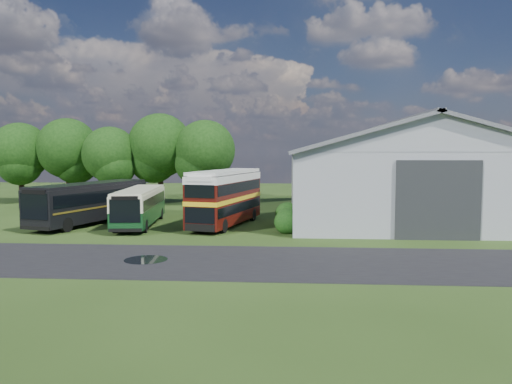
# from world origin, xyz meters

# --- Properties ---
(ground) EXTENTS (120.00, 120.00, 0.00)m
(ground) POSITION_xyz_m (0.00, 0.00, 0.00)
(ground) COLOR #1F3410
(ground) RESTS_ON ground
(asphalt_road) EXTENTS (60.00, 8.00, 0.02)m
(asphalt_road) POSITION_xyz_m (3.00, -3.00, 0.00)
(asphalt_road) COLOR black
(asphalt_road) RESTS_ON ground
(puddle) EXTENTS (2.20, 2.20, 0.01)m
(puddle) POSITION_xyz_m (-1.50, -3.00, 0.00)
(puddle) COLOR black
(puddle) RESTS_ON ground
(storage_shed) EXTENTS (18.80, 24.80, 8.15)m
(storage_shed) POSITION_xyz_m (15.00, 15.98, 4.17)
(storage_shed) COLOR gray
(storage_shed) RESTS_ON ground
(tree_far_left) EXTENTS (6.12, 6.12, 8.64)m
(tree_far_left) POSITION_xyz_m (-23.00, 24.00, 5.56)
(tree_far_left) COLOR black
(tree_far_left) RESTS_ON ground
(tree_left_a) EXTENTS (6.46, 6.46, 9.12)m
(tree_left_a) POSITION_xyz_m (-18.00, 24.50, 5.87)
(tree_left_a) COLOR black
(tree_left_a) RESTS_ON ground
(tree_left_b) EXTENTS (5.78, 5.78, 8.16)m
(tree_left_b) POSITION_xyz_m (-13.00, 23.50, 5.25)
(tree_left_b) COLOR black
(tree_left_b) RESTS_ON ground
(tree_mid) EXTENTS (6.80, 6.80, 9.60)m
(tree_mid) POSITION_xyz_m (-8.00, 24.80, 6.18)
(tree_mid) COLOR black
(tree_mid) RESTS_ON ground
(tree_right_a) EXTENTS (6.26, 6.26, 8.83)m
(tree_right_a) POSITION_xyz_m (-3.00, 23.80, 5.69)
(tree_right_a) COLOR black
(tree_right_a) RESTS_ON ground
(shrub_front) EXTENTS (1.70, 1.70, 1.70)m
(shrub_front) POSITION_xyz_m (5.60, 6.00, 0.00)
(shrub_front) COLOR #194714
(shrub_front) RESTS_ON ground
(shrub_mid) EXTENTS (1.60, 1.60, 1.60)m
(shrub_mid) POSITION_xyz_m (5.60, 8.00, 0.00)
(shrub_mid) COLOR #194714
(shrub_mid) RESTS_ON ground
(shrub_back) EXTENTS (1.80, 1.80, 1.80)m
(shrub_back) POSITION_xyz_m (5.60, 10.00, 0.00)
(shrub_back) COLOR #194714
(shrub_back) RESTS_ON ground
(bus_green_single) EXTENTS (3.36, 10.18, 2.76)m
(bus_green_single) POSITION_xyz_m (-5.43, 8.91, 1.47)
(bus_green_single) COLOR black
(bus_green_single) RESTS_ON ground
(bus_maroon_double) EXTENTS (4.66, 9.96, 4.15)m
(bus_maroon_double) POSITION_xyz_m (1.03, 9.22, 2.07)
(bus_maroon_double) COLOR black
(bus_maroon_double) RESTS_ON ground
(bus_dark_single) EXTENTS (5.76, 11.69, 3.15)m
(bus_dark_single) POSITION_xyz_m (-9.46, 9.51, 1.68)
(bus_dark_single) COLOR black
(bus_dark_single) RESTS_ON ground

